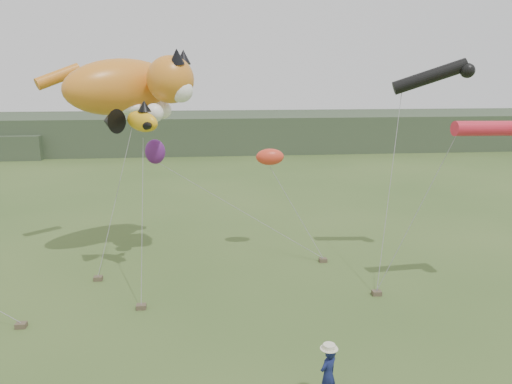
{
  "coord_description": "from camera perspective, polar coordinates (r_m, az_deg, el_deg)",
  "views": [
    {
      "loc": [
        -0.73,
        -13.76,
        8.78
      ],
      "look_at": [
        0.94,
        3.0,
        4.72
      ],
      "focal_mm": 35.0,
      "sensor_mm": 36.0,
      "label": 1
    }
  ],
  "objects": [
    {
      "name": "sandbag_anchors",
      "position": [
        20.89,
        -6.4,
        -11.1
      ],
      "size": [
        13.72,
        5.38,
        0.19
      ],
      "color": "brown",
      "rests_on": "ground"
    },
    {
      "name": "fish_kite",
      "position": [
        20.92,
        -14.15,
        7.94
      ],
      "size": [
        2.78,
        1.82,
        1.33
      ],
      "color": "gold",
      "rests_on": "ground"
    },
    {
      "name": "ground",
      "position": [
        16.34,
        -2.37,
        -18.96
      ],
      "size": [
        120.0,
        120.0,
        0.0
      ],
      "primitive_type": "plane",
      "color": "#385123",
      "rests_on": "ground"
    },
    {
      "name": "misc_kites",
      "position": [
        25.21,
        -5.72,
        4.35
      ],
      "size": [
        6.9,
        3.41,
        1.3
      ],
      "color": "red",
      "rests_on": "ground"
    },
    {
      "name": "festival_attendant",
      "position": [
        14.46,
        8.24,
        -19.98
      ],
      "size": [
        0.71,
        0.68,
        1.64
      ],
      "primitive_type": "imported",
      "rotation": [
        0.0,
        0.0,
        3.8
      ],
      "color": "#131A47",
      "rests_on": "ground"
    },
    {
      "name": "cat_kite",
      "position": [
        23.45,
        -14.01,
        11.64
      ],
      "size": [
        7.34,
        5.43,
        3.12
      ],
      "color": "orange",
      "rests_on": "ground"
    },
    {
      "name": "headland",
      "position": [
        58.9,
        -8.02,
        6.74
      ],
      "size": [
        90.0,
        13.0,
        4.0
      ],
      "color": "#2D3D28",
      "rests_on": "ground"
    },
    {
      "name": "tube_kites",
      "position": [
        22.36,
        22.64,
        9.88
      ],
      "size": [
        4.25,
        4.95,
        2.99
      ],
      "color": "black",
      "rests_on": "ground"
    }
  ]
}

